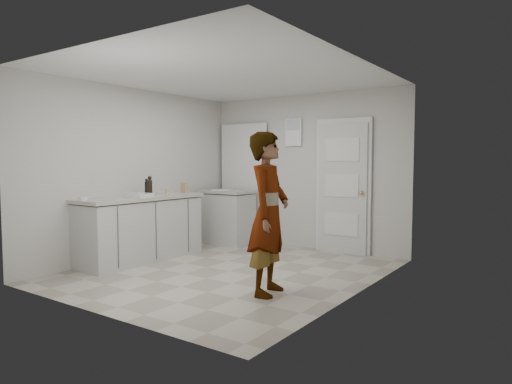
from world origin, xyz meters
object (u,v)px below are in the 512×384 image
Objects in this scene: person at (269,213)px; egg_bowl at (83,199)px; spice_jar at (167,192)px; oil_cruet_b at (147,187)px; oil_cruet_a at (150,186)px; baking_dish at (138,195)px; cake_mix_box at (184,188)px.

egg_bowl is at bearing 89.07° from person.
spice_jar is at bearing 80.41° from egg_bowl.
spice_jar is 0.32m from oil_cruet_b.
person reaches higher than oil_cruet_a.
person is 6.13× the size of oil_cruet_a.
baking_dish is (-0.03, -0.52, -0.02)m from spice_jar.
spice_jar reaches higher than egg_bowl.
egg_bowl is (-0.05, -1.08, -0.11)m from oil_cruet_a.
oil_cruet_b is at bearing 168.55° from oil_cruet_a.
oil_cruet_a reaches higher than spice_jar.
person is 4.96× the size of baking_dish.
person is 2.58m from oil_cruet_b.
person is at bearing -4.57° from baking_dish.
person is 10.77× the size of cake_mix_box.
spice_jar is 0.73× the size of egg_bowl.
cake_mix_box is 1.01m from baking_dish.
person is 14.28× the size of egg_bowl.
baking_dish is (-2.28, 0.18, 0.08)m from person.
baking_dish is 0.77m from egg_bowl.
oil_cruet_b is 1.11m from egg_bowl.
cake_mix_box is at bearing 78.69° from oil_cruet_b.
oil_cruet_b is at bearing -147.30° from spice_jar.
egg_bowl is (-0.21, -1.27, -0.02)m from spice_jar.
oil_cruet_a is 0.10m from oil_cruet_b.
oil_cruet_b is at bearing 123.36° from baking_dish.
baking_dish is at bearing 71.62° from person.
cake_mix_box is at bearing 49.69° from person.
oil_cruet_a is at bearing 112.89° from baking_dish.
baking_dish is at bearing -56.64° from oil_cruet_b.
spice_jar is at bearing 32.70° from oil_cruet_b.
spice_jar is 0.37× the size of oil_cruet_b.
egg_bowl is at bearing -104.10° from baking_dish.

